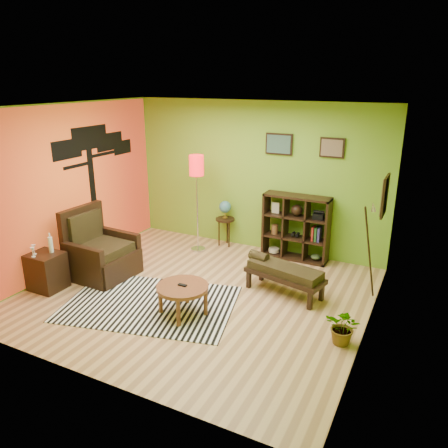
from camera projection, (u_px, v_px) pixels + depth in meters
The scene contains 11 objects.
ground at pixel (197, 294), 6.75m from camera, with size 5.00×5.00×0.00m, color tan.
room_shell at pixel (190, 179), 6.23m from camera, with size 5.04×4.54×2.82m.
zebra_rug at pixel (150, 303), 6.45m from camera, with size 2.45×1.64×0.01m, color white.
coffee_table at pixel (183, 290), 6.05m from camera, with size 0.72×0.72×0.47m.
armchair at pixel (100, 255), 7.31m from camera, with size 1.00×1.00×1.15m.
side_cabinet at pixel (47, 271), 6.83m from camera, with size 0.50×0.45×0.91m.
floor_lamp at pixel (197, 174), 8.00m from camera, with size 0.28×0.28×1.85m.
globe_table at pixel (225, 212), 8.49m from camera, with size 0.37×0.37×0.91m.
cube_shelf at pixel (296, 228), 7.89m from camera, with size 1.20×0.35×1.20m.
bench at pixel (283, 271), 6.66m from camera, with size 1.30×0.71×0.57m.
potted_plant at pixel (344, 331), 5.43m from camera, with size 0.43×0.48×0.37m, color #26661E.
Camera 1 is at (3.09, -5.22, 3.18)m, focal length 35.00 mm.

